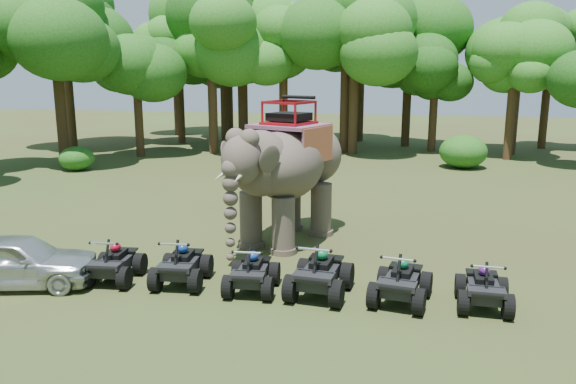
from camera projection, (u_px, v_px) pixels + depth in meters
name	position (u px, v px, depth m)	size (l,w,h in m)	color
ground	(279.00, 270.00, 15.21)	(110.00, 110.00, 0.00)	#47381E
elephant	(287.00, 171.00, 17.36)	(2.35, 5.35, 4.49)	brown
parked_car	(16.00, 260.00, 13.94)	(1.57, 3.91, 1.33)	silver
atv_0	(114.00, 258.00, 14.30)	(1.18, 1.62, 1.20)	black
atv_1	(182.00, 260.00, 14.09)	(1.23, 1.69, 1.25)	black
atv_2	(252.00, 268.00, 13.63)	(1.18, 1.61, 1.19)	black
atv_3	(320.00, 268.00, 13.37)	(1.35, 1.85, 1.37)	black
atv_4	(401.00, 276.00, 12.96)	(1.25, 1.72, 1.27)	black
atv_5	(484.00, 283.00, 12.68)	(1.16, 1.60, 1.18)	black
tree_0	(354.00, 78.00, 35.10)	(6.69, 6.69, 9.56)	#195114
tree_1	(434.00, 101.00, 36.59)	(4.60, 4.60, 6.58)	#195114
tree_2	(512.00, 101.00, 33.14)	(4.93, 4.93, 7.04)	#195114
tree_24	(58.00, 78.00, 31.36)	(6.77, 6.77, 9.67)	#195114
tree_25	(138.00, 98.00, 34.37)	(5.04, 5.04, 7.20)	#195114
tree_26	(212.00, 79.00, 35.37)	(6.65, 6.65, 9.49)	#195114
tree_27	(283.00, 85.00, 36.32)	(6.03, 6.03, 8.61)	#195114
tree_28	(434.00, 95.00, 37.53)	(5.09, 5.09, 7.27)	#195114
tree_29	(516.00, 82.00, 35.07)	(6.34, 6.34, 9.05)	#195114
tree_30	(546.00, 93.00, 37.85)	(5.28, 5.28, 7.54)	#195114
tree_31	(67.00, 69.00, 37.77)	(7.48, 7.48, 10.69)	#195114
tree_32	(224.00, 81.00, 39.71)	(6.28, 6.28, 8.97)	#195114
tree_34	(176.00, 68.00, 45.56)	(7.57, 7.57, 10.82)	#195114
tree_35	(180.00, 89.00, 40.71)	(5.46, 5.46, 7.80)	#195114
tree_36	(243.00, 70.00, 38.58)	(7.39, 7.39, 10.56)	#195114
tree_37	(408.00, 77.00, 38.90)	(6.69, 6.69, 9.55)	#195114
tree_38	(361.00, 71.00, 41.61)	(7.30, 7.30, 10.43)	#195114
tree_39	(229.00, 81.00, 43.44)	(6.18, 6.18, 8.84)	#195114
tree_40	(242.00, 73.00, 38.41)	(7.07, 7.07, 10.10)	#195114
tree_41	(345.00, 73.00, 35.80)	(7.13, 7.13, 10.18)	#195114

